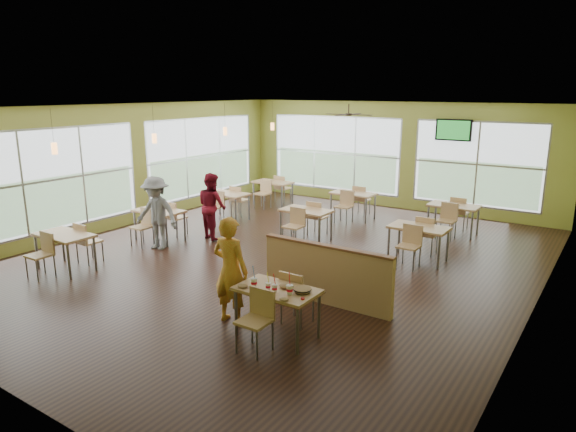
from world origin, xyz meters
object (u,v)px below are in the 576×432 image
at_px(main_table, 277,296).
at_px(food_basket, 302,290).
at_px(man_plaid, 231,270).
at_px(half_wall_divider, 326,274).

height_order(main_table, food_basket, main_table).
relative_size(man_plaid, food_basket, 6.39).
bearing_deg(half_wall_divider, main_table, -90.00).
xyz_separation_m(man_plaid, food_basket, (1.26, 0.08, -0.07)).
bearing_deg(main_table, half_wall_divider, 90.00).
distance_m(half_wall_divider, man_plaid, 1.72).
distance_m(man_plaid, food_basket, 1.26).
distance_m(main_table, half_wall_divider, 1.45).
xyz_separation_m(main_table, food_basket, (0.38, 0.08, 0.15)).
xyz_separation_m(main_table, man_plaid, (-0.88, 0.01, 0.22)).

